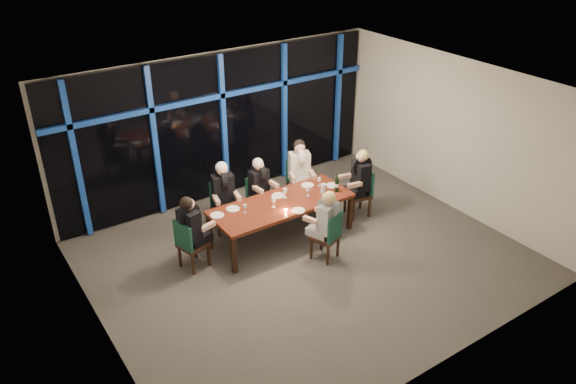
# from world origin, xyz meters

# --- Properties ---
(room) EXTENTS (7.04, 7.00, 3.02)m
(room) POSITION_xyz_m (0.00, 0.00, 2.02)
(room) COLOR #56524C
(room) RESTS_ON ground
(window_wall) EXTENTS (6.86, 0.43, 2.94)m
(window_wall) POSITION_xyz_m (0.01, 2.93, 1.55)
(window_wall) COLOR black
(window_wall) RESTS_ON ground
(dining_table) EXTENTS (2.60, 1.00, 0.75)m
(dining_table) POSITION_xyz_m (0.00, 0.80, 0.68)
(dining_table) COLOR maroon
(dining_table) RESTS_ON ground
(chair_far_left) EXTENTS (0.52, 0.52, 0.95)m
(chair_far_left) POSITION_xyz_m (-0.70, 1.71, 0.53)
(chair_far_left) COLOR black
(chair_far_left) RESTS_ON ground
(chair_far_mid) EXTENTS (0.44, 0.44, 0.87)m
(chair_far_mid) POSITION_xyz_m (0.03, 1.67, 0.49)
(chair_far_mid) COLOR black
(chair_far_mid) RESTS_ON ground
(chair_far_right) EXTENTS (0.58, 0.58, 0.97)m
(chair_far_right) POSITION_xyz_m (0.98, 1.67, 0.54)
(chair_far_right) COLOR black
(chair_far_right) RESTS_ON ground
(chair_end_left) EXTENTS (0.52, 0.52, 0.93)m
(chair_end_left) POSITION_xyz_m (-1.80, 0.87, 0.52)
(chair_end_left) COLOR black
(chair_end_left) RESTS_ON ground
(chair_end_right) EXTENTS (0.51, 0.51, 0.94)m
(chair_end_right) POSITION_xyz_m (1.78, 0.67, 0.53)
(chair_end_right) COLOR black
(chair_end_right) RESTS_ON ground
(chair_near_mid) EXTENTS (0.54, 0.54, 0.90)m
(chair_near_mid) POSITION_xyz_m (0.30, -0.21, 0.50)
(chair_near_mid) COLOR black
(chair_near_mid) RESTS_ON ground
(diner_far_left) EXTENTS (0.53, 0.63, 0.92)m
(diner_far_left) POSITION_xyz_m (-0.72, 1.63, 0.91)
(diner_far_left) COLOR black
(diner_far_left) RESTS_ON ground
(diner_far_mid) EXTENTS (0.45, 0.56, 0.85)m
(diner_far_mid) POSITION_xyz_m (0.03, 1.60, 0.84)
(diner_far_mid) COLOR black
(diner_far_mid) RESTS_ON ground
(diner_far_right) EXTENTS (0.59, 0.67, 0.95)m
(diner_far_right) POSITION_xyz_m (0.95, 1.60, 0.93)
(diner_far_right) COLOR silver
(diner_far_right) RESTS_ON ground
(diner_end_left) EXTENTS (0.62, 0.53, 0.90)m
(diner_end_left) POSITION_xyz_m (-1.72, 0.89, 0.89)
(diner_end_left) COLOR black
(diner_end_left) RESTS_ON ground
(diner_end_right) EXTENTS (0.63, 0.52, 0.92)m
(diner_end_right) POSITION_xyz_m (1.70, 0.68, 0.90)
(diner_end_right) COLOR black
(diner_end_right) RESTS_ON ground
(diner_near_mid) EXTENTS (0.55, 0.61, 0.88)m
(diner_near_mid) POSITION_xyz_m (0.27, -0.14, 0.86)
(diner_near_mid) COLOR black
(diner_near_mid) RESTS_ON ground
(plate_far_left) EXTENTS (0.24, 0.24, 0.01)m
(plate_far_left) POSITION_xyz_m (-0.84, 1.08, 0.76)
(plate_far_left) COLOR white
(plate_far_left) RESTS_ON dining_table
(plate_far_mid) EXTENTS (0.24, 0.24, 0.01)m
(plate_far_mid) POSITION_xyz_m (0.08, 1.04, 0.76)
(plate_far_mid) COLOR white
(plate_far_mid) RESTS_ON dining_table
(plate_far_right) EXTENTS (0.24, 0.24, 0.01)m
(plate_far_right) POSITION_xyz_m (0.76, 1.07, 0.76)
(plate_far_right) COLOR white
(plate_far_right) RESTS_ON dining_table
(plate_end_left) EXTENTS (0.24, 0.24, 0.01)m
(plate_end_left) POSITION_xyz_m (-1.17, 1.03, 0.76)
(plate_end_left) COLOR white
(plate_end_left) RESTS_ON dining_table
(plate_end_right) EXTENTS (0.24, 0.24, 0.01)m
(plate_end_right) POSITION_xyz_m (1.15, 0.80, 0.76)
(plate_end_right) COLOR white
(plate_end_right) RESTS_ON dining_table
(plate_near_mid) EXTENTS (0.24, 0.24, 0.01)m
(plate_near_mid) POSITION_xyz_m (0.07, 0.39, 0.76)
(plate_near_mid) COLOR white
(plate_near_mid) RESTS_ON dining_table
(wine_bottle) EXTENTS (0.08, 0.08, 0.36)m
(wine_bottle) POSITION_xyz_m (1.07, 0.58, 0.89)
(wine_bottle) COLOR black
(wine_bottle) RESTS_ON dining_table
(water_pitcher) EXTENTS (0.11, 0.10, 0.18)m
(water_pitcher) POSITION_xyz_m (0.83, 0.67, 0.84)
(water_pitcher) COLOR silver
(water_pitcher) RESTS_ON dining_table
(tea_light) EXTENTS (0.05, 0.05, 0.03)m
(tea_light) POSITION_xyz_m (-0.11, 0.51, 0.77)
(tea_light) COLOR #FC9A4B
(tea_light) RESTS_ON dining_table
(wine_glass_a) EXTENTS (0.08, 0.08, 0.20)m
(wine_glass_a) POSITION_xyz_m (-0.21, 0.74, 0.89)
(wine_glass_a) COLOR white
(wine_glass_a) RESTS_ON dining_table
(wine_glass_b) EXTENTS (0.07, 0.07, 0.19)m
(wine_glass_b) POSITION_xyz_m (0.15, 0.91, 0.89)
(wine_glass_b) COLOR silver
(wine_glass_b) RESTS_ON dining_table
(wine_glass_c) EXTENTS (0.07, 0.07, 0.18)m
(wine_glass_c) POSITION_xyz_m (0.53, 0.74, 0.88)
(wine_glass_c) COLOR white
(wine_glass_c) RESTS_ON dining_table
(wine_glass_d) EXTENTS (0.06, 0.06, 0.16)m
(wine_glass_d) POSITION_xyz_m (-0.72, 0.86, 0.86)
(wine_glass_d) COLOR white
(wine_glass_d) RESTS_ON dining_table
(wine_glass_e) EXTENTS (0.06, 0.06, 0.17)m
(wine_glass_e) POSITION_xyz_m (0.94, 0.94, 0.87)
(wine_glass_e) COLOR silver
(wine_glass_e) RESTS_ON dining_table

